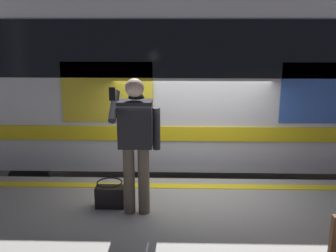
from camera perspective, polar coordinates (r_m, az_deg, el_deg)
The scene contains 7 objects.
ground_plane at distance 6.71m, azimuth 3.31°, elevation -16.22°, with size 24.24×24.24×0.00m, color #4C4742.
safety_line at distance 5.92m, azimuth 3.56°, elevation -8.42°, with size 14.68×0.16×0.01m, color yellow.
track_rail_near at distance 7.87m, azimuth 3.04°, elevation -10.54°, with size 19.47×0.08×0.16m, color slate.
track_rail_far at distance 9.18m, azimuth 2.83°, elevation -6.66°, with size 19.47×0.08×0.16m, color slate.
train_carriage at distance 7.87m, azimuth 5.96°, elevation 8.36°, with size 9.96×2.86×4.06m.
passenger at distance 4.85m, azimuth -4.56°, elevation -1.36°, with size 0.57×0.55×1.68m.
handbag at distance 5.32m, azimuth -8.12°, elevation -9.59°, with size 0.37×0.33×0.34m.
Camera 1 is at (0.21, 5.72, 3.49)m, focal length 43.46 mm.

